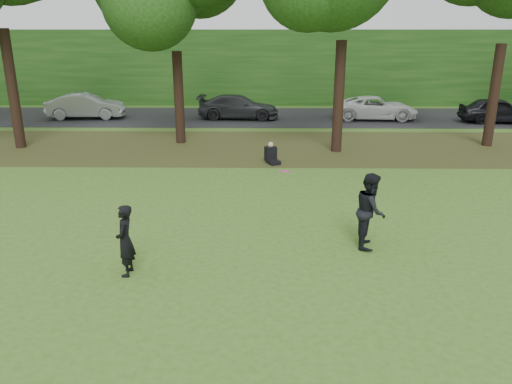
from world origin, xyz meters
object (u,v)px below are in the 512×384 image
player_left (125,241)px  seated_person (271,155)px  player_right (371,210)px  frisbee (284,171)px

player_left → seated_person: 9.99m
seated_person → player_left: bearing=-131.7°
player_left → player_right: (5.50, 1.57, 0.13)m
player_right → frisbee: 2.44m
player_right → frisbee: (-2.10, -0.53, 1.11)m
seated_person → frisbee: bearing=-111.7°
player_right → seated_person: bearing=26.2°
frisbee → seated_person: bearing=91.0°
frisbee → seated_person: 8.57m
player_left → seated_person: size_ratio=1.90×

